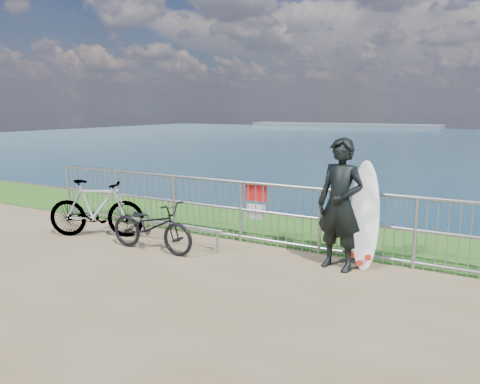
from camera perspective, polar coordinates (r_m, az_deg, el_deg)
The scene contains 8 objects.
grass_strip at distance 9.34m, azimuth 6.11°, elevation -4.71°, with size 120.00×120.00×0.00m, color #225818.
seascape at distance 160.35m, azimuth 12.33°, elevation 7.72°, with size 260.00×260.00×5.00m.
railing at distance 8.22m, azimuth 3.24°, elevation -2.64°, with size 10.06×0.10×1.13m.
surfer at distance 7.10m, azimuth 12.11°, elevation -1.51°, with size 0.72×0.48×1.99m, color black.
surfboard at distance 7.29m, azimuth 14.94°, elevation -3.23°, with size 0.53×0.50×1.64m.
bicycle_near at distance 8.06m, azimuth -10.71°, elevation -4.11°, with size 0.58×1.66×0.87m, color black.
bicycle_far at distance 9.19m, azimuth -17.11°, elevation -1.93°, with size 0.51×1.81×1.09m, color black.
bike_rack at distance 8.34m, azimuth -8.02°, elevation -4.21°, with size 2.00×0.05×0.41m.
Camera 1 is at (3.54, -5.60, 2.41)m, focal length 35.00 mm.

